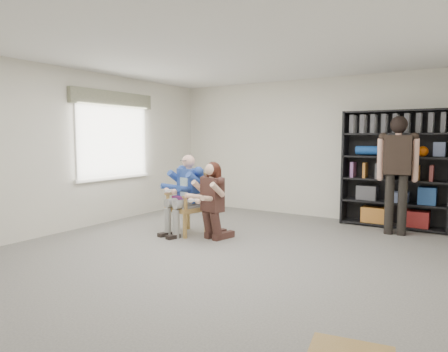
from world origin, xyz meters
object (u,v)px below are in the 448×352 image
Objects in this scene: armchair at (186,203)px; standing_man at (397,177)px; kneeling_woman at (211,201)px; seated_man at (186,194)px; bookshelf at (394,169)px.

standing_man reaches higher than armchair.
standing_man is (2.97, 1.82, 0.46)m from armchair.
armchair is 0.84× the size of kneeling_woman.
armchair is 0.77× the size of seated_man.
armchair is 0.15m from seated_man.
standing_man is at bearing 52.27° from kneeling_woman.
seated_man is 0.64× the size of bookshelf.
armchair is 3.52m from standing_man.
bookshelf reaches higher than standing_man.
bookshelf is at bearing 53.16° from armchair.
standing_man is at bearing -76.38° from bookshelf.
bookshelf is 0.58m from standing_man.
bookshelf is (2.84, 2.38, 0.38)m from seated_man.
seated_man is 0.60m from kneeling_woman.
kneeling_woman is at bearing -132.17° from bookshelf.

